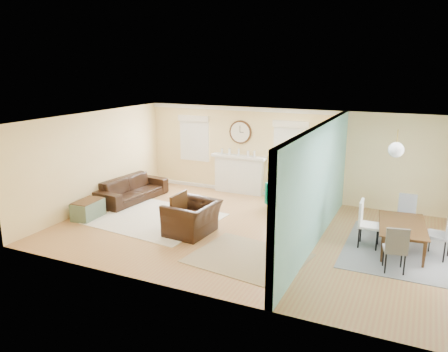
{
  "coord_description": "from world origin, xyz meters",
  "views": [
    {
      "loc": [
        3.47,
        -8.9,
        3.8
      ],
      "look_at": [
        -0.8,
        0.3,
        1.2
      ],
      "focal_mm": 35.0,
      "sensor_mm": 36.0,
      "label": 1
    }
  ],
  "objects_px": {
    "eames_chair": "(192,218)",
    "green_chair": "(285,195)",
    "sofa": "(132,189)",
    "credenza": "(312,207)",
    "dining_table": "(403,237)"
  },
  "relations": [
    {
      "from": "sofa",
      "to": "dining_table",
      "type": "xyz_separation_m",
      "value": [
        7.27,
        -0.51,
        -0.04
      ]
    },
    {
      "from": "green_chair",
      "to": "sofa",
      "type": "bearing_deg",
      "value": 43.04
    },
    {
      "from": "eames_chair",
      "to": "credenza",
      "type": "distance_m",
      "value": 2.98
    },
    {
      "from": "eames_chair",
      "to": "dining_table",
      "type": "distance_m",
      "value": 4.57
    },
    {
      "from": "eames_chair",
      "to": "green_chair",
      "type": "bearing_deg",
      "value": 157.89
    },
    {
      "from": "dining_table",
      "to": "eames_chair",
      "type": "bearing_deg",
      "value": 97.11
    },
    {
      "from": "green_chair",
      "to": "dining_table",
      "type": "height_order",
      "value": "green_chair"
    },
    {
      "from": "eames_chair",
      "to": "green_chair",
      "type": "height_order",
      "value": "eames_chair"
    },
    {
      "from": "green_chair",
      "to": "credenza",
      "type": "height_order",
      "value": "credenza"
    },
    {
      "from": "eames_chair",
      "to": "credenza",
      "type": "xyz_separation_m",
      "value": [
        2.32,
        1.88,
        0.02
      ]
    },
    {
      "from": "eames_chair",
      "to": "credenza",
      "type": "relative_size",
      "value": 0.75
    },
    {
      "from": "sofa",
      "to": "green_chair",
      "type": "relative_size",
      "value": 2.9
    },
    {
      "from": "credenza",
      "to": "eames_chair",
      "type": "bearing_deg",
      "value": -140.93
    },
    {
      "from": "sofa",
      "to": "credenza",
      "type": "relative_size",
      "value": 1.46
    },
    {
      "from": "sofa",
      "to": "credenza",
      "type": "bearing_deg",
      "value": -80.92
    }
  ]
}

